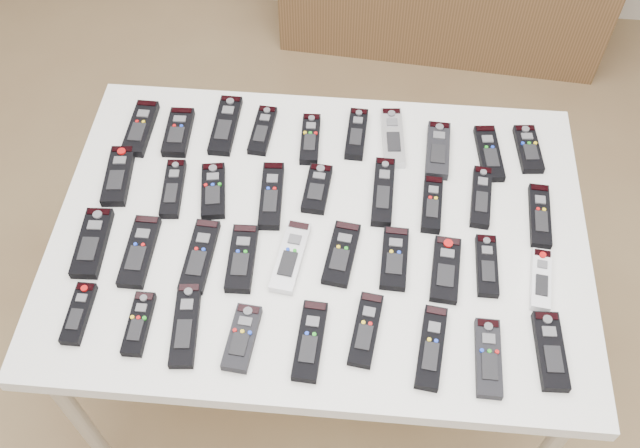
# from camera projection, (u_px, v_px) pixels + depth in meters

# --- Properties ---
(ground) EXTENTS (4.00, 4.00, 0.00)m
(ground) POSITION_uv_depth(u_px,v_px,m) (335.00, 404.00, 2.24)
(ground) COLOR brown
(ground) RESTS_ON ground
(table) EXTENTS (1.25, 0.88, 0.78)m
(table) POSITION_uv_depth(u_px,v_px,m) (320.00, 243.00, 1.72)
(table) COLOR white
(table) RESTS_ON ground
(remote_0) EXTENTS (0.06, 0.18, 0.02)m
(remote_0) POSITION_uv_depth(u_px,v_px,m) (141.00, 128.00, 1.85)
(remote_0) COLOR black
(remote_0) RESTS_ON table
(remote_1) EXTENTS (0.07, 0.16, 0.02)m
(remote_1) POSITION_uv_depth(u_px,v_px,m) (178.00, 132.00, 1.84)
(remote_1) COLOR black
(remote_1) RESTS_ON table
(remote_2) EXTENTS (0.06, 0.20, 0.02)m
(remote_2) POSITION_uv_depth(u_px,v_px,m) (225.00, 125.00, 1.86)
(remote_2) COLOR black
(remote_2) RESTS_ON table
(remote_3) EXTENTS (0.06, 0.16, 0.02)m
(remote_3) POSITION_uv_depth(u_px,v_px,m) (263.00, 130.00, 1.85)
(remote_3) COLOR black
(remote_3) RESTS_ON table
(remote_4) EXTENTS (0.05, 0.16, 0.02)m
(remote_4) POSITION_uv_depth(u_px,v_px,m) (310.00, 139.00, 1.83)
(remote_4) COLOR black
(remote_4) RESTS_ON table
(remote_5) EXTENTS (0.05, 0.16, 0.02)m
(remote_5) POSITION_uv_depth(u_px,v_px,m) (356.00, 134.00, 1.84)
(remote_5) COLOR black
(remote_5) RESTS_ON table
(remote_6) EXTENTS (0.07, 0.19, 0.02)m
(remote_6) POSITION_uv_depth(u_px,v_px,m) (393.00, 138.00, 1.83)
(remote_6) COLOR #B7B7BC
(remote_6) RESTS_ON table
(remote_7) EXTENTS (0.07, 0.18, 0.02)m
(remote_7) POSITION_uv_depth(u_px,v_px,m) (438.00, 150.00, 1.80)
(remote_7) COLOR black
(remote_7) RESTS_ON table
(remote_8) EXTENTS (0.07, 0.18, 0.02)m
(remote_8) POSITION_uv_depth(u_px,v_px,m) (489.00, 153.00, 1.80)
(remote_8) COLOR black
(remote_8) RESTS_ON table
(remote_9) EXTENTS (0.07, 0.15, 0.02)m
(remote_9) POSITION_uv_depth(u_px,v_px,m) (528.00, 149.00, 1.81)
(remote_9) COLOR black
(remote_9) RESTS_ON table
(remote_10) EXTENTS (0.07, 0.18, 0.02)m
(remote_10) POSITION_uv_depth(u_px,v_px,m) (118.00, 176.00, 1.75)
(remote_10) COLOR black
(remote_10) RESTS_ON table
(remote_11) EXTENTS (0.06, 0.17, 0.02)m
(remote_11) POSITION_uv_depth(u_px,v_px,m) (173.00, 189.00, 1.73)
(remote_11) COLOR black
(remote_11) RESTS_ON table
(remote_12) EXTENTS (0.08, 0.17, 0.02)m
(remote_12) POSITION_uv_depth(u_px,v_px,m) (213.00, 191.00, 1.73)
(remote_12) COLOR black
(remote_12) RESTS_ON table
(remote_13) EXTENTS (0.06, 0.19, 0.02)m
(remote_13) POSITION_uv_depth(u_px,v_px,m) (271.00, 196.00, 1.72)
(remote_13) COLOR black
(remote_13) RESTS_ON table
(remote_14) EXTENTS (0.07, 0.14, 0.02)m
(remote_14) POSITION_uv_depth(u_px,v_px,m) (317.00, 189.00, 1.73)
(remote_14) COLOR black
(remote_14) RESTS_ON table
(remote_15) EXTENTS (0.05, 0.20, 0.02)m
(remote_15) POSITION_uv_depth(u_px,v_px,m) (383.00, 192.00, 1.72)
(remote_15) COLOR black
(remote_15) RESTS_ON table
(remote_16) EXTENTS (0.05, 0.16, 0.02)m
(remote_16) POSITION_uv_depth(u_px,v_px,m) (432.00, 204.00, 1.70)
(remote_16) COLOR black
(remote_16) RESTS_ON table
(remote_17) EXTENTS (0.06, 0.18, 0.02)m
(remote_17) POSITION_uv_depth(u_px,v_px,m) (481.00, 197.00, 1.72)
(remote_17) COLOR black
(remote_17) RESTS_ON table
(remote_18) EXTENTS (0.06, 0.18, 0.02)m
(remote_18) POSITION_uv_depth(u_px,v_px,m) (540.00, 216.00, 1.68)
(remote_18) COLOR black
(remote_18) RESTS_ON table
(remote_19) EXTENTS (0.07, 0.19, 0.02)m
(remote_19) POSITION_uv_depth(u_px,v_px,m) (92.00, 243.00, 1.64)
(remote_19) COLOR black
(remote_19) RESTS_ON table
(remote_20) EXTENTS (0.06, 0.19, 0.02)m
(remote_20) POSITION_uv_depth(u_px,v_px,m) (139.00, 251.00, 1.62)
(remote_20) COLOR black
(remote_20) RESTS_ON table
(remote_21) EXTENTS (0.06, 0.19, 0.02)m
(remote_21) POSITION_uv_depth(u_px,v_px,m) (200.00, 256.00, 1.62)
(remote_21) COLOR black
(remote_21) RESTS_ON table
(remote_22) EXTENTS (0.06, 0.17, 0.02)m
(remote_22) POSITION_uv_depth(u_px,v_px,m) (242.00, 258.00, 1.61)
(remote_22) COLOR black
(remote_22) RESTS_ON table
(remote_23) EXTENTS (0.08, 0.19, 0.02)m
(remote_23) POSITION_uv_depth(u_px,v_px,m) (291.00, 257.00, 1.62)
(remote_23) COLOR #B7B7BC
(remote_23) RESTS_ON table
(remote_24) EXTENTS (0.08, 0.17, 0.02)m
(remote_24) POSITION_uv_depth(u_px,v_px,m) (341.00, 254.00, 1.62)
(remote_24) COLOR black
(remote_24) RESTS_ON table
(remote_25) EXTENTS (0.06, 0.16, 0.02)m
(remote_25) POSITION_uv_depth(u_px,v_px,m) (394.00, 258.00, 1.61)
(remote_25) COLOR black
(remote_25) RESTS_ON table
(remote_26) EXTENTS (0.07, 0.17, 0.02)m
(remote_26) POSITION_uv_depth(u_px,v_px,m) (446.00, 270.00, 1.60)
(remote_26) COLOR black
(remote_26) RESTS_ON table
(remote_27) EXTENTS (0.05, 0.16, 0.02)m
(remote_27) POSITION_uv_depth(u_px,v_px,m) (487.00, 266.00, 1.60)
(remote_27) COLOR black
(remote_27) RESTS_ON table
(remote_28) EXTENTS (0.06, 0.16, 0.02)m
(remote_28) POSITION_uv_depth(u_px,v_px,m) (541.00, 280.00, 1.58)
(remote_28) COLOR silver
(remote_28) RESTS_ON table
(remote_29) EXTENTS (0.04, 0.14, 0.02)m
(remote_29) POSITION_uv_depth(u_px,v_px,m) (79.00, 313.00, 1.53)
(remote_29) COLOR black
(remote_29) RESTS_ON table
(remote_30) EXTENTS (0.04, 0.15, 0.02)m
(remote_30) POSITION_uv_depth(u_px,v_px,m) (139.00, 324.00, 1.51)
(remote_30) COLOR black
(remote_30) RESTS_ON table
(remote_31) EXTENTS (0.07, 0.20, 0.02)m
(remote_31) POSITION_uv_depth(u_px,v_px,m) (186.00, 325.00, 1.51)
(remote_31) COLOR black
(remote_31) RESTS_ON table
(remote_32) EXTENTS (0.07, 0.15, 0.02)m
(remote_32) POSITION_uv_depth(u_px,v_px,m) (242.00, 338.00, 1.49)
(remote_32) COLOR black
(remote_32) RESTS_ON table
(remote_33) EXTENTS (0.06, 0.18, 0.02)m
(remote_33) POSITION_uv_depth(u_px,v_px,m) (310.00, 341.00, 1.49)
(remote_33) COLOR black
(remote_33) RESTS_ON table
(remote_34) EXTENTS (0.07, 0.17, 0.02)m
(remote_34) POSITION_uv_depth(u_px,v_px,m) (366.00, 330.00, 1.51)
(remote_34) COLOR black
(remote_34) RESTS_ON table
(remote_35) EXTENTS (0.07, 0.19, 0.02)m
(remote_35) POSITION_uv_depth(u_px,v_px,m) (431.00, 347.00, 1.48)
(remote_35) COLOR black
(remote_35) RESTS_ON table
(remote_36) EXTENTS (0.05, 0.17, 0.02)m
(remote_36) POSITION_uv_depth(u_px,v_px,m) (488.00, 358.00, 1.47)
(remote_36) COLOR black
(remote_36) RESTS_ON table
(remote_37) EXTENTS (0.06, 0.18, 0.02)m
(remote_37) POSITION_uv_depth(u_px,v_px,m) (550.00, 351.00, 1.48)
(remote_37) COLOR black
(remote_37) RESTS_ON table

